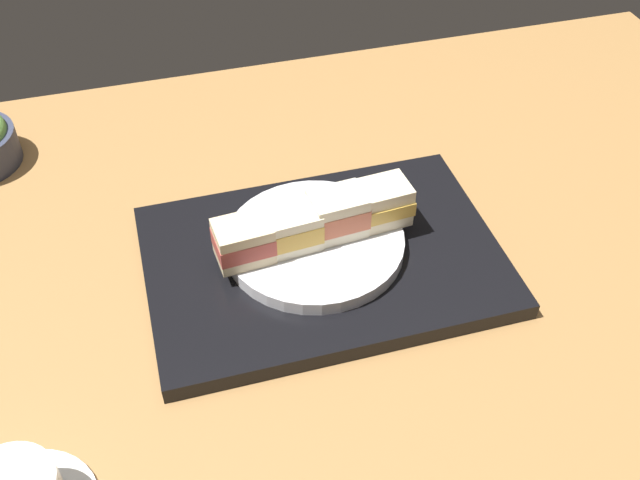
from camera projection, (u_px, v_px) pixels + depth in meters
The scene contains 7 objects.
ground_plane at pixel (354, 279), 90.35cm from camera, with size 140.00×100.00×3.00cm, color olive.
serving_tray at pixel (323, 260), 89.03cm from camera, with size 42.06×29.08×2.15cm, color black.
sandwich_plate at pixel (315, 243), 88.44cm from camera, with size 21.46×21.46×1.73cm, color silver.
sandwich_nearmost at pixel (382, 203), 88.42cm from camera, with size 6.97×5.71×5.21cm.
sandwich_inner_near at pixel (337, 214), 86.73cm from camera, with size 6.92×5.44×5.52cm.
sandwich_inner_far at pixel (291, 228), 85.35cm from camera, with size 6.76×5.47×4.92cm.
sandwich_farmost at pixel (243, 241), 83.77cm from camera, with size 6.81×5.43×4.92cm.
Camera 1 is at (20.87, 58.65, 64.28)cm, focal length 41.50 mm.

